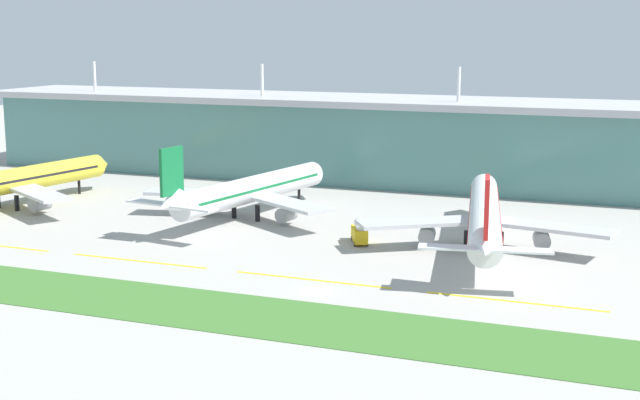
{
  "coord_description": "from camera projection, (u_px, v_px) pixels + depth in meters",
  "views": [
    {
      "loc": [
        51.25,
        -128.7,
        41.23
      ],
      "look_at": [
        -14.58,
        39.0,
        7.0
      ],
      "focal_mm": 50.09,
      "sensor_mm": 36.0,
      "label": 1
    }
  ],
  "objects": [
    {
      "name": "grass_verge",
      "position": [
        277.0,
        318.0,
        129.84
      ],
      "size": [
        300.0,
        18.0,
        0.1
      ],
      "primitive_type": "cube",
      "color": "#3D702D",
      "rests_on": "ground"
    },
    {
      "name": "taxiway_stripe_mid_east",
      "position": [
        515.0,
        302.0,
        137.87
      ],
      "size": [
        28.0,
        0.7,
        0.04
      ],
      "primitive_type": "cube",
      "color": "yellow",
      "rests_on": "ground"
    },
    {
      "name": "fuel_truck",
      "position": [
        360.0,
        232.0,
        175.44
      ],
      "size": [
        5.46,
        7.62,
        4.95
      ],
      "color": "gold",
      "rests_on": "ground"
    },
    {
      "name": "airliner_far_middle",
      "position": [
        484.0,
        215.0,
        171.05
      ],
      "size": [
        47.85,
        71.38,
        18.9
      ],
      "color": "white",
      "rests_on": "ground"
    },
    {
      "name": "terminal_building",
      "position": [
        462.0,
        143.0,
        238.1
      ],
      "size": [
        288.0,
        34.0,
        32.14
      ],
      "color": "slate",
      "rests_on": "ground"
    },
    {
      "name": "taxiway_stripe_centre",
      "position": [
        312.0,
        280.0,
        150.07
      ],
      "size": [
        28.0,
        0.7,
        0.04
      ],
      "primitive_type": "cube",
      "color": "yellow",
      "rests_on": "ground"
    },
    {
      "name": "airliner_near_middle",
      "position": [
        249.0,
        190.0,
        197.89
      ],
      "size": [
        48.11,
        61.24,
        18.9
      ],
      "color": "silver",
      "rests_on": "ground"
    },
    {
      "name": "ground_plane",
      "position": [
        316.0,
        291.0,
        143.79
      ],
      "size": [
        600.0,
        600.0,
        0.0
      ],
      "primitive_type": "plane",
      "color": "#A8A59E"
    },
    {
      "name": "taxiway_stripe_mid_west",
      "position": [
        139.0,
        261.0,
        162.28
      ],
      "size": [
        28.0,
        0.7,
        0.04
      ],
      "primitive_type": "cube",
      "color": "yellow",
      "rests_on": "ground"
    },
    {
      "name": "airliner_nearest",
      "position": [
        11.0,
        181.0,
        209.39
      ],
      "size": [
        48.26,
        64.04,
        18.9
      ],
      "color": "yellow",
      "rests_on": "ground"
    }
  ]
}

